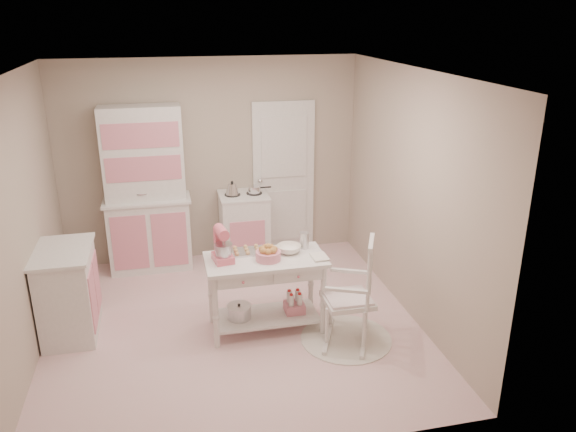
{
  "coord_description": "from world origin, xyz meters",
  "views": [
    {
      "loc": [
        -0.59,
        -5.15,
        3.12
      ],
      "look_at": [
        0.67,
        0.37,
        1.04
      ],
      "focal_mm": 35.0,
      "sensor_mm": 36.0,
      "label": 1
    }
  ],
  "objects_px": {
    "base_cabinet": "(68,292)",
    "bread_basket": "(268,256)",
    "rocking_chair": "(348,290)",
    "hutch": "(146,190)",
    "work_table": "(266,294)",
    "stove": "(244,228)",
    "stand_mixer": "(222,245)"
  },
  "relations": [
    {
      "from": "bread_basket",
      "to": "work_table",
      "type": "bearing_deg",
      "value": 111.8
    },
    {
      "from": "rocking_chair",
      "to": "bread_basket",
      "type": "distance_m",
      "value": 0.85
    },
    {
      "from": "hutch",
      "to": "base_cabinet",
      "type": "xyz_separation_m",
      "value": [
        -0.8,
        -1.42,
        -0.58
      ]
    },
    {
      "from": "stove",
      "to": "hutch",
      "type": "bearing_deg",
      "value": 177.61
    },
    {
      "from": "bread_basket",
      "to": "stove",
      "type": "bearing_deg",
      "value": 89.26
    },
    {
      "from": "stove",
      "to": "base_cabinet",
      "type": "relative_size",
      "value": 1.0
    },
    {
      "from": "rocking_chair",
      "to": "bread_basket",
      "type": "relative_size",
      "value": 4.4
    },
    {
      "from": "bread_basket",
      "to": "rocking_chair",
      "type": "bearing_deg",
      "value": -25.26
    },
    {
      "from": "rocking_chair",
      "to": "bread_basket",
      "type": "bearing_deg",
      "value": 178.5
    },
    {
      "from": "work_table",
      "to": "hutch",
      "type": "bearing_deg",
      "value": 122.94
    },
    {
      "from": "base_cabinet",
      "to": "bread_basket",
      "type": "bearing_deg",
      "value": -11.89
    },
    {
      "from": "stand_mixer",
      "to": "base_cabinet",
      "type": "bearing_deg",
      "value": 158.69
    },
    {
      "from": "stove",
      "to": "rocking_chair",
      "type": "relative_size",
      "value": 0.84
    },
    {
      "from": "stove",
      "to": "work_table",
      "type": "bearing_deg",
      "value": -91.42
    },
    {
      "from": "work_table",
      "to": "stand_mixer",
      "type": "relative_size",
      "value": 3.53
    },
    {
      "from": "stove",
      "to": "stand_mixer",
      "type": "relative_size",
      "value": 2.71
    },
    {
      "from": "hutch",
      "to": "stove",
      "type": "distance_m",
      "value": 1.33
    },
    {
      "from": "hutch",
      "to": "stand_mixer",
      "type": "height_order",
      "value": "hutch"
    },
    {
      "from": "hutch",
      "to": "bread_basket",
      "type": "distance_m",
      "value": 2.19
    },
    {
      "from": "stove",
      "to": "bread_basket",
      "type": "distance_m",
      "value": 1.83
    },
    {
      "from": "base_cabinet",
      "to": "rocking_chair",
      "type": "bearing_deg",
      "value": -15.68
    },
    {
      "from": "stove",
      "to": "work_table",
      "type": "xyz_separation_m",
      "value": [
        -0.04,
        -1.74,
        -0.06
      ]
    },
    {
      "from": "stove",
      "to": "work_table",
      "type": "height_order",
      "value": "stove"
    },
    {
      "from": "base_cabinet",
      "to": "bread_basket",
      "type": "distance_m",
      "value": 2.05
    },
    {
      "from": "hutch",
      "to": "rocking_chair",
      "type": "distance_m",
      "value": 2.93
    },
    {
      "from": "rocking_chair",
      "to": "hutch",
      "type": "bearing_deg",
      "value": 154.88
    },
    {
      "from": "base_cabinet",
      "to": "work_table",
      "type": "relative_size",
      "value": 0.77
    },
    {
      "from": "base_cabinet",
      "to": "hutch",
      "type": "bearing_deg",
      "value": 60.69
    },
    {
      "from": "stand_mixer",
      "to": "rocking_chair",
      "type": "bearing_deg",
      "value": -28.1
    },
    {
      "from": "stove",
      "to": "base_cabinet",
      "type": "height_order",
      "value": "same"
    },
    {
      "from": "hutch",
      "to": "work_table",
      "type": "height_order",
      "value": "hutch"
    },
    {
      "from": "base_cabinet",
      "to": "work_table",
      "type": "bearing_deg",
      "value": -10.6
    }
  ]
}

